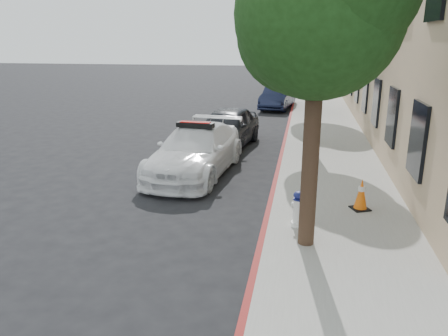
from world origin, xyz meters
TOP-DOWN VIEW (x-y plane):
  - ground at (0.00, 0.00)m, footprint 120.00×120.00m
  - sidewalk at (3.60, 10.00)m, footprint 3.20×50.00m
  - curb_strip at (2.06, 10.00)m, footprint 0.12×50.00m
  - building at (9.20, 15.00)m, footprint 8.00×36.00m
  - tree_near at (2.93, -2.01)m, footprint 2.92×2.82m
  - tree_mid at (2.93, 5.99)m, footprint 2.77×2.64m
  - tree_far at (2.93, 13.99)m, footprint 3.10×3.00m
  - police_car at (-0.35, 2.45)m, footprint 2.39×5.05m
  - parked_car_mid at (-0.04, 5.96)m, footprint 2.22×4.48m
  - parked_car_far at (1.19, 15.86)m, footprint 1.96×4.30m
  - fire_hydrant at (2.73, -1.23)m, footprint 0.32×0.29m
  - traffic_cone at (4.11, -0.03)m, footprint 0.50×0.50m

SIDE VIEW (x-z plane):
  - ground at x=0.00m, z-range 0.00..0.00m
  - sidewalk at x=3.60m, z-range 0.00..0.15m
  - curb_strip at x=2.06m, z-range 0.00..0.15m
  - traffic_cone at x=4.11m, z-range 0.15..0.87m
  - fire_hydrant at x=2.73m, z-range 0.14..0.90m
  - parked_car_far at x=1.19m, z-range 0.00..1.37m
  - police_car at x=-0.35m, z-range -0.07..1.50m
  - parked_car_mid at x=-0.04m, z-range 0.00..1.47m
  - tree_mid at x=2.93m, z-range 1.45..6.88m
  - tree_near at x=2.93m, z-range 1.46..7.08m
  - tree_far at x=2.93m, z-range 1.48..7.29m
  - building at x=9.20m, z-range 0.00..10.00m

